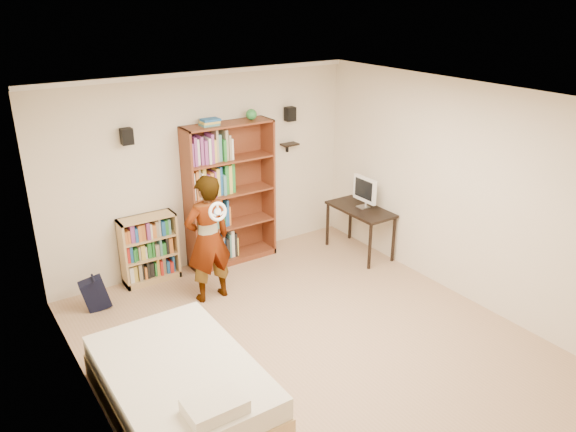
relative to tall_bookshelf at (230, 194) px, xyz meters
name	(u,v)px	position (x,y,z in m)	size (l,w,h in m)	color
ground	(309,342)	(-0.29, -2.31, -1.01)	(4.50, 5.00, 0.01)	tan
room_shell	(311,194)	(-0.29, -2.31, 0.75)	(4.52, 5.02, 2.71)	silver
crown_molding	(313,103)	(-0.29, -2.31, 1.66)	(4.50, 5.00, 0.06)	white
speaker_left	(127,136)	(-1.34, 0.09, 0.99)	(0.14, 0.12, 0.20)	black
speaker_right	(290,114)	(1.06, 0.09, 0.99)	(0.14, 0.12, 0.20)	black
wall_shelf	(290,144)	(1.06, 0.10, 0.54)	(0.25, 0.16, 0.03)	black
tall_bookshelf	(230,194)	(0.00, 0.00, 0.00)	(1.27, 0.37, 2.01)	brown
low_bookshelf	(149,249)	(-1.21, 0.05, -0.54)	(0.74, 0.28, 0.93)	tan
computer_desk	(360,231)	(1.68, -0.84, -0.65)	(0.52, 1.05, 0.71)	black
imac	(364,193)	(1.73, -0.83, -0.07)	(0.09, 0.45, 0.45)	white
daybed	(180,381)	(-1.88, -2.49, -0.72)	(1.27, 1.95, 0.58)	silver
person	(208,239)	(-0.75, -0.81, -0.19)	(0.60, 0.39, 1.64)	black
wii_wheel	(218,212)	(-0.75, -1.12, 0.27)	(0.23, 0.23, 0.04)	white
navy_bag	(95,294)	(-2.05, -0.29, -0.79)	(0.32, 0.20, 0.43)	black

